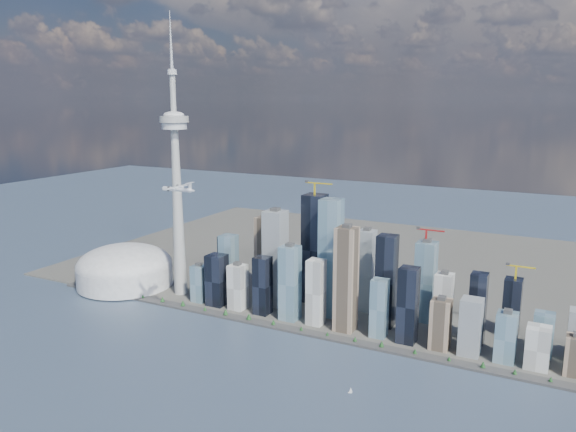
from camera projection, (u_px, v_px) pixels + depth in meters
The scene contains 9 objects.
ground at pixel (217, 400), 746.55m from camera, with size 4000.00×4000.00×0.00m, color #2F3F53.
seawall at pixel (300, 331), 963.77m from camera, with size 1100.00×22.00×4.00m, color #383838.
land at pixel (381, 264), 1355.62m from camera, with size 1400.00×900.00×3.00m, color #4C4C47.
shoreline_trees at pixel (300, 327), 962.39m from camera, with size 960.53×7.20×8.80m.
skyscraper_cluster at pixel (351, 282), 998.01m from camera, with size 736.00×142.00×238.53m.
needle_tower at pixel (176, 181), 1102.36m from camera, with size 56.00×56.00×550.50m.
dome_stadium at pixel (125, 268), 1196.52m from camera, with size 200.00×200.00×86.00m.
airplane at pixel (178, 189), 885.44m from camera, with size 64.43×56.84×15.77m.
sailboat_west at pixel (350, 391), 764.72m from camera, with size 6.32×3.57×8.91m.
Camera 1 is at (395.11, -561.97, 393.28)m, focal length 35.00 mm.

